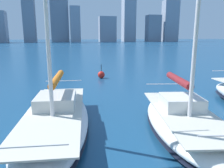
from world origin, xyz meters
The scene contains 4 objects.
city_skyline centered at (7.12, -163.59, 17.60)m, with size 170.97×19.98×49.20m.
sailboat_maroon centered at (-3.18, -5.67, 0.62)m, with size 3.95×7.64×10.69m.
sailboat_orange centered at (2.24, -7.12, 0.57)m, with size 3.71×9.33×9.05m.
channel_buoy centered at (-1.76, -19.18, 0.36)m, with size 0.70×0.70×1.40m.
Camera 1 is at (1.66, 2.36, 4.17)m, focal length 35.00 mm.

